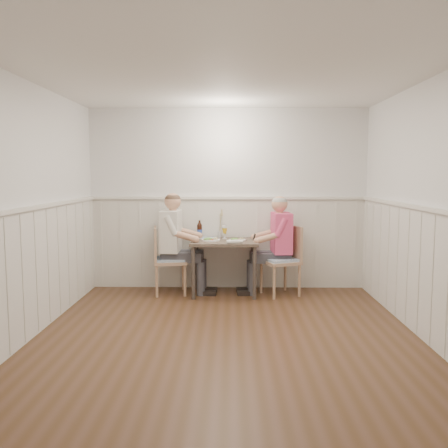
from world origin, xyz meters
The scene contains 16 objects.
ground_plane centered at (0.00, 0.00, 0.00)m, with size 4.50×4.50×0.00m, color #4A301A.
room_shell centered at (0.00, 0.00, 1.52)m, with size 4.04×4.54×2.60m.
wainscot centered at (0.00, 0.69, 0.69)m, with size 4.00×4.49×1.34m.
dining_table centered at (-0.05, 1.84, 0.65)m, with size 0.91×0.70×0.75m.
chair_right centered at (0.78, 1.82, 0.52)m, with size 0.59×0.59×0.95m.
chair_left centered at (-0.86, 1.84, 0.51)m, with size 0.51×0.51×0.94m.
man_in_pink centered at (0.70, 1.89, 0.58)m, with size 0.66×0.46×1.39m.
diner_cream centered at (-0.75, 1.87, 0.60)m, with size 0.67×0.47×1.43m.
plate_man centered at (0.13, 1.83, 0.77)m, with size 0.24×0.24×0.06m.
plate_diner centered at (-0.24, 1.82, 0.77)m, with size 0.26×0.26×0.06m.
beer_glass_a centered at (-0.04, 2.03, 0.85)m, with size 0.06×0.06×0.15m.
beer_glass_b centered at (-0.05, 2.02, 0.87)m, with size 0.07×0.07×0.18m.
beer_bottle centered at (-0.41, 2.09, 0.86)m, with size 0.07×0.07×0.26m.
rolled_napkin centered at (0.09, 1.57, 0.77)m, with size 0.22×0.10×0.05m.
grass_vase centered at (-0.12, 2.15, 0.95)m, with size 0.05×0.05×0.44m.
gingham_mat centered at (-0.31, 2.09, 0.75)m, with size 0.28×0.23×0.01m.
Camera 1 is at (0.05, -4.63, 1.66)m, focal length 38.00 mm.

